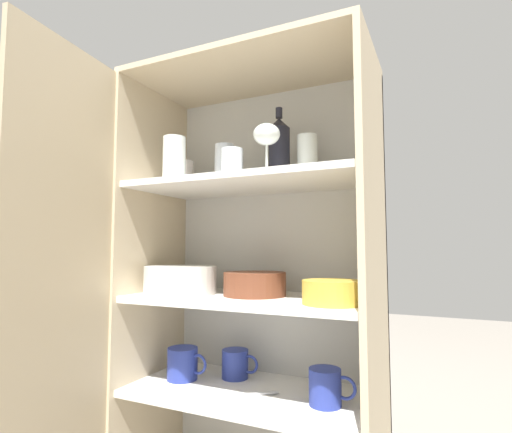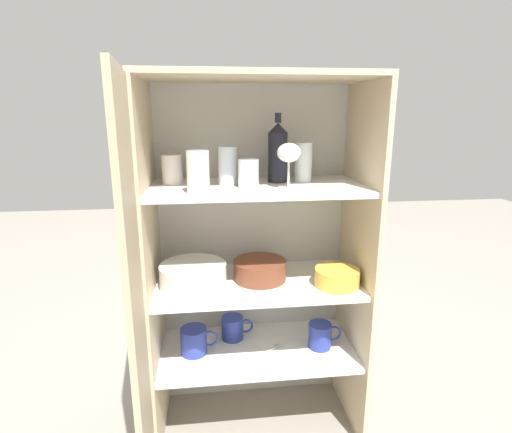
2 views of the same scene
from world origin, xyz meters
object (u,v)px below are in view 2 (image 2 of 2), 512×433
wine_bottle (278,152)px  serving_bowl_small (337,277)px  mixing_bowl_large (260,269)px  coffee_mug_primary (233,328)px  plate_stack_white (193,276)px

wine_bottle → serving_bowl_small: 0.49m
wine_bottle → serving_bowl_small: bearing=-32.9°
mixing_bowl_large → serving_bowl_small: 0.28m
coffee_mug_primary → wine_bottle: bearing=-8.3°
serving_bowl_small → coffee_mug_primary: bearing=157.3°
wine_bottle → plate_stack_white: size_ratio=1.04×
plate_stack_white → serving_bowl_small: 0.51m
plate_stack_white → coffee_mug_primary: plate_stack_white is taller
wine_bottle → mixing_bowl_large: bearing=-149.2°
mixing_bowl_large → serving_bowl_small: bearing=-18.3°
wine_bottle → mixing_bowl_large: size_ratio=1.24×
mixing_bowl_large → coffee_mug_primary: 0.30m
wine_bottle → plate_stack_white: wine_bottle is taller
mixing_bowl_large → serving_bowl_small: size_ratio=1.22×
mixing_bowl_large → wine_bottle: bearing=30.8°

